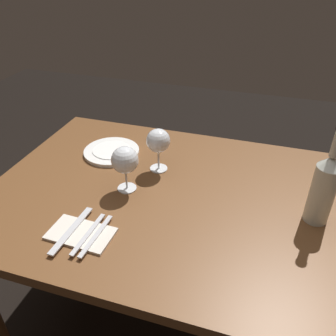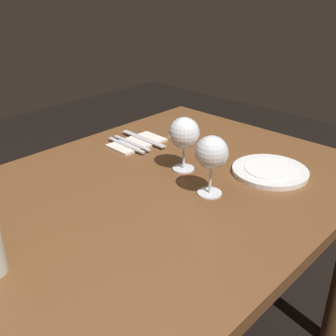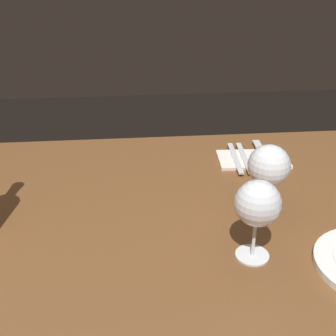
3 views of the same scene
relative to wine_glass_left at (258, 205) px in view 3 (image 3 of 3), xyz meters
The scene contains 7 objects.
dining_table 0.27m from the wine_glass_left, 130.41° to the left, with size 1.30×0.90×0.74m.
wine_glass_left is the anchor object (origin of this frame).
wine_glass_right 0.16m from the wine_glass_left, 66.66° to the left, with size 0.09×0.09×0.16m.
folded_napkin 0.43m from the wine_glass_left, 75.31° to the left, with size 0.19×0.12×0.01m.
fork_inner 0.42m from the wine_glass_left, 78.70° to the left, with size 0.02×0.18×0.00m.
fork_outer 0.42m from the wine_glass_left, 82.16° to the left, with size 0.02×0.18×0.00m.
table_knife 0.44m from the wine_glass_left, 71.39° to the left, with size 0.03×0.21×0.00m.
Camera 3 is at (-0.11, -0.82, 1.31)m, focal length 48.75 mm.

